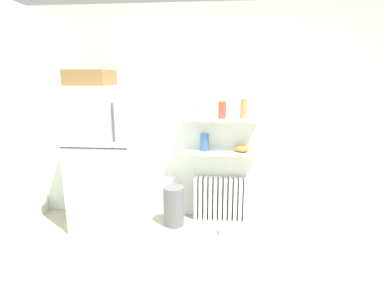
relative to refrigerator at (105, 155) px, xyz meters
The scene contains 12 objects.
back_wall 1.35m from the refrigerator, 16.57° to the left, with size 7.04×0.10×2.60m, color silver.
refrigerator is the anchor object (origin of this frame).
radiator 1.51m from the refrigerator, ahead, with size 0.66×0.12×0.55m.
wall_shelf_lower 1.38m from the refrigerator, ahead, with size 0.89×0.22×0.03m, color white.
wall_shelf_upper 1.44m from the refrigerator, ahead, with size 0.89×0.22×0.03m, color white.
storage_jar_0 1.24m from the refrigerator, 10.42° to the left, with size 0.09×0.09×0.16m.
storage_jar_1 1.48m from the refrigerator, ahead, with size 0.09×0.09×0.22m.
storage_jar_2 1.72m from the refrigerator, ahead, with size 0.09×0.09×0.24m.
vase 1.19m from the refrigerator, 10.01° to the left, with size 0.10×0.10×0.21m, color #38609E.
shelf_bowl 1.63m from the refrigerator, ahead, with size 0.17×0.17×0.08m, color orange.
trash_bin 1.02m from the refrigerator, ahead, with size 0.25×0.25×0.49m, color slate.
pet_food_bowl 1.67m from the refrigerator, ahead, with size 0.17×0.17×0.05m, color #B7B7BC.
Camera 1 is at (0.10, -1.52, 1.75)m, focal length 27.17 mm.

